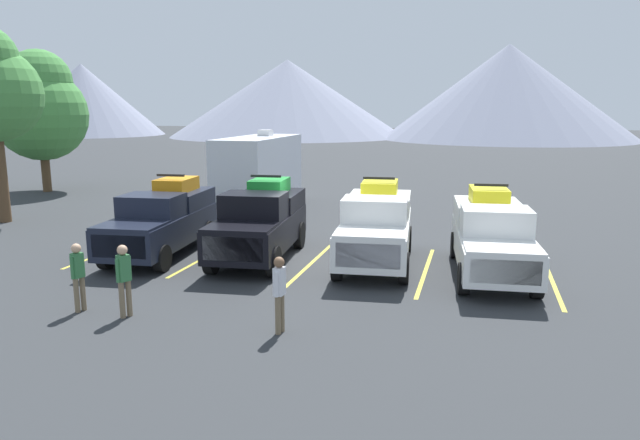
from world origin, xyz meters
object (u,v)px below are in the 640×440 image
at_px(pickup_truck_d, 492,235).
at_px(camper_trailer_a, 259,167).
at_px(person_a, 124,276).
at_px(person_b, 279,289).
at_px(pickup_truck_a, 163,219).
at_px(pickup_truck_b, 260,221).
at_px(pickup_truck_c, 376,225).
at_px(person_c, 78,273).

relative_size(pickup_truck_d, camper_trailer_a, 0.74).
xyz_separation_m(camper_trailer_a, person_a, (2.44, -15.04, -0.97)).
relative_size(camper_trailer_a, person_b, 4.59).
distance_m(pickup_truck_d, person_a, 10.33).
xyz_separation_m(pickup_truck_a, pickup_truck_b, (3.38, 0.29, 0.05)).
bearing_deg(camper_trailer_a, pickup_truck_a, -88.91).
height_order(pickup_truck_a, pickup_truck_c, pickup_truck_c).
bearing_deg(person_c, pickup_truck_a, 99.85).
height_order(person_a, person_b, person_a).
height_order(pickup_truck_d, camper_trailer_a, camper_trailer_a).
height_order(pickup_truck_a, person_b, pickup_truck_a).
relative_size(pickup_truck_b, camper_trailer_a, 0.70).
relative_size(pickup_truck_c, camper_trailer_a, 0.71).
bearing_deg(pickup_truck_b, person_b, -65.34).
xyz_separation_m(pickup_truck_a, person_b, (6.09, -5.62, -0.19)).
bearing_deg(pickup_truck_d, pickup_truck_b, -178.64).
distance_m(person_b, person_c, 5.12).
bearing_deg(camper_trailer_a, pickup_truck_d, -39.71).
bearing_deg(person_b, camper_trailer_a, 112.64).
bearing_deg(person_c, pickup_truck_b, 67.76).
bearing_deg(camper_trailer_a, pickup_truck_b, -68.70).
relative_size(person_a, person_b, 1.02).
bearing_deg(pickup_truck_a, person_c, -80.15).
distance_m(camper_trailer_a, person_c, 15.07).
distance_m(pickup_truck_d, camper_trailer_a, 14.02).
relative_size(pickup_truck_c, person_c, 3.33).
xyz_separation_m(pickup_truck_a, person_a, (2.26, -5.64, -0.17)).
height_order(pickup_truck_d, person_c, pickup_truck_d).
relative_size(camper_trailer_a, person_c, 4.68).
bearing_deg(pickup_truck_d, camper_trailer_a, 140.29).
relative_size(person_b, person_c, 1.02).
distance_m(pickup_truck_c, camper_trailer_a, 11.37).
distance_m(pickup_truck_a, pickup_truck_b, 3.39).
bearing_deg(pickup_truck_b, pickup_truck_c, 6.44).
xyz_separation_m(pickup_truck_c, pickup_truck_d, (3.48, -0.25, -0.04)).
xyz_separation_m(pickup_truck_b, pickup_truck_c, (3.73, 0.42, -0.01)).
distance_m(pickup_truck_a, pickup_truck_c, 7.14).
height_order(pickup_truck_c, camper_trailer_a, camper_trailer_a).
relative_size(camper_trailer_a, person_a, 4.52).
bearing_deg(person_b, person_c, 179.74).
xyz_separation_m(pickup_truck_c, person_c, (-6.14, -6.30, -0.24)).
bearing_deg(camper_trailer_a, person_b, -67.36).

